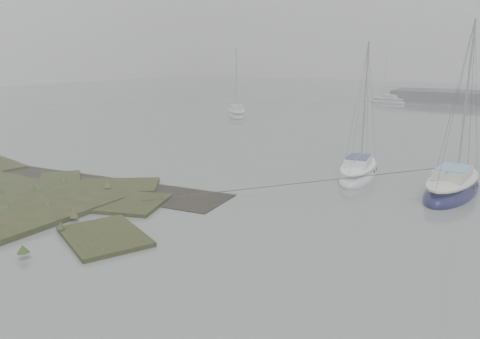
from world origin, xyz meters
name	(u,v)px	position (x,y,z in m)	size (l,w,h in m)	color
ground	(356,127)	(0.00, 30.00, 0.00)	(160.00, 160.00, 0.00)	slate
sailboat_main	(452,188)	(10.37, 11.99, 0.27)	(2.68, 6.30, 8.63)	#10103D
sailboat_white	(358,173)	(5.61, 12.73, 0.24)	(2.44, 5.60, 7.65)	white
sailboat_far_a	(237,114)	(-13.31, 30.99, 0.24)	(4.66, 5.49, 7.72)	#B4B9BD
sailboat_far_c	(388,101)	(-3.21, 53.78, 0.22)	(5.41, 2.99, 7.26)	#B3B7BD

